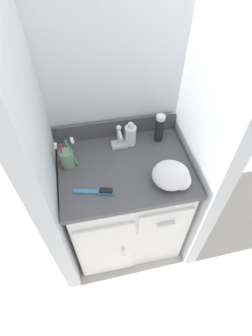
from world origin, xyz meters
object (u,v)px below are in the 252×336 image
at_px(shaving_cream_can, 159,128).
at_px(hand_towel, 173,176).
at_px(hairbrush, 100,192).
at_px(soap_dispenser, 130,135).
at_px(toothbrush_cup, 67,158).

distance_m(shaving_cream_can, hand_towel, 0.32).
bearing_deg(hairbrush, shaving_cream_can, 53.12).
distance_m(soap_dispenser, hairbrush, 0.39).
distance_m(toothbrush_cup, hand_towel, 0.55).
bearing_deg(hand_towel, hairbrush, 178.82).
bearing_deg(shaving_cream_can, soap_dispenser, 179.11).
bearing_deg(soap_dispenser, shaving_cream_can, -0.89).
xyz_separation_m(toothbrush_cup, shaving_cream_can, (0.52, 0.10, 0.03)).
height_order(toothbrush_cup, hairbrush, toothbrush_cup).
relative_size(shaving_cream_can, hairbrush, 0.86).
bearing_deg(hairbrush, toothbrush_cup, 137.73).
bearing_deg(toothbrush_cup, shaving_cream_can, 11.13).
bearing_deg(shaving_cream_can, hairbrush, -141.11).
bearing_deg(hand_towel, toothbrush_cup, 156.72).
bearing_deg(hairbrush, soap_dispenser, 69.19).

